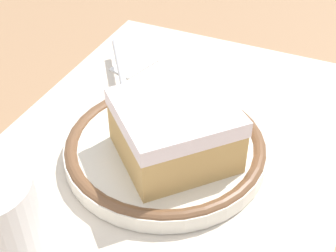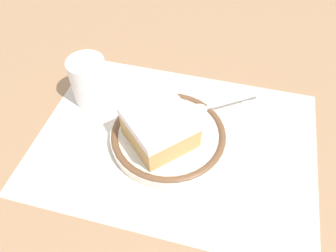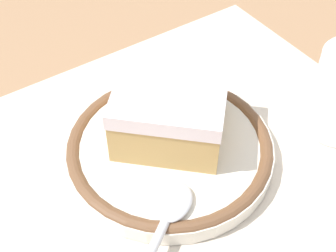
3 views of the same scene
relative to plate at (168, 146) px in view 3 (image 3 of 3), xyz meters
The scene contains 5 objects.
ground_plane 0.02m from the plate, 13.21° to the left, with size 2.40×2.40×0.00m, color #9E7551.
placemat 0.02m from the plate, 13.21° to the left, with size 0.43×0.31×0.00m, color beige.
plate is the anchor object (origin of this frame).
cake_slice 0.03m from the plate, 133.23° to the right, with size 0.13×0.13×0.05m.
spoon 0.09m from the plate, 52.65° to the left, with size 0.13×0.10×0.01m.
Camera 3 is at (0.14, 0.23, 0.32)m, focal length 51.87 mm.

